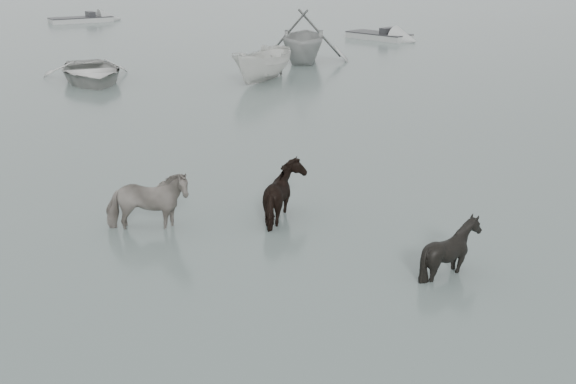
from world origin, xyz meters
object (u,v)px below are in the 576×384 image
object	(u,v)px
pony_dark	(287,186)
rowboat_lead	(90,69)
pony_pinto	(147,196)
pony_black	(452,240)

from	to	relation	value
pony_dark	rowboat_lead	xyz separation A→B (m)	(-7.60, 16.66, -0.19)
pony_pinto	pony_dark	bearing A→B (deg)	-80.82
pony_dark	pony_black	size ratio (longest dim) A/B	1.12
pony_black	pony_dark	bearing A→B (deg)	53.82
pony_dark	rowboat_lead	bearing A→B (deg)	13.34
pony_black	rowboat_lead	distance (m)	22.18
pony_pinto	rowboat_lead	distance (m)	17.82
pony_dark	pony_pinto	bearing A→B (deg)	89.10
pony_black	rowboat_lead	bearing A→B (deg)	37.80
pony_pinto	pony_dark	distance (m)	2.98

